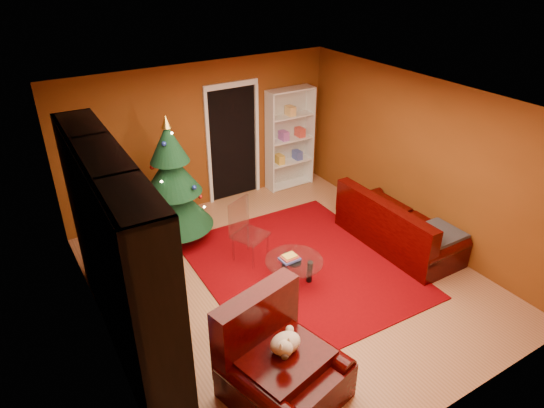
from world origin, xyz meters
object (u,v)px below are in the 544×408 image
rug (300,267)px  christmas_tree (172,182)px  gift_box_red (183,228)px  acrylic_chair (250,235)px  white_bookshelf (290,139)px  dog (285,343)px  media_unit (118,255)px  coffee_table (294,272)px  gift_box_green (170,229)px  gift_box_teal (137,234)px  armchair (285,364)px  sofa (400,221)px

rug → christmas_tree: (-1.25, 1.74, 1.02)m
gift_box_red → acrylic_chair: (0.59, -1.27, 0.34)m
white_bookshelf → dog: bearing=-123.5°
media_unit → coffee_table: size_ratio=3.92×
dog → gift_box_green: bearing=74.7°
christmas_tree → gift_box_teal: size_ratio=7.89×
gift_box_red → white_bookshelf: (2.54, 0.62, 0.87)m
rug → media_unit: bearing=-177.6°
christmas_tree → dog: (-0.18, -3.52, -0.34)m
media_unit → white_bookshelf: (4.02, 2.56, -0.25)m
white_bookshelf → armchair: (-2.89, -4.29, -0.51)m
rug → acrylic_chair: acrylic_chair is taller
rug → sofa: (1.70, -0.29, 0.43)m
christmas_tree → acrylic_chair: (0.72, -1.17, -0.58)m
rug → sofa: bearing=-9.7°
media_unit → coffee_table: 2.51m
christmas_tree → armchair: size_ratio=1.79×
media_unit → rug: bearing=4.0°
gift_box_red → armchair: size_ratio=0.18×
gift_box_red → gift_box_teal: bearing=165.7°
gift_box_red → acrylic_chair: acrylic_chair is taller
christmas_tree → dog: bearing=-93.0°
gift_box_teal → armchair: size_ratio=0.23×
coffee_table → armchair: bearing=-126.7°
gift_box_teal → dog: 3.86m
christmas_tree → gift_box_red: (0.13, 0.10, -0.92)m
gift_box_teal → dog: size_ratio=0.67×
armchair → dog: armchair is taller
gift_box_red → white_bookshelf: white_bookshelf is taller
gift_box_green → dog: 3.73m
gift_box_green → coffee_table: coffee_table is taller
coffee_table → sofa: bearing=-0.3°
coffee_table → acrylic_chair: acrylic_chair is taller
acrylic_chair → christmas_tree: bearing=97.5°
gift_box_green → dog: size_ratio=0.60×
media_unit → dog: (1.16, -1.67, -0.54)m
gift_box_red → dog: 3.67m
christmas_tree → dog: christmas_tree is taller
acrylic_chair → white_bookshelf: bearing=19.9°
rug → white_bookshelf: white_bookshelf is taller
gift_box_red → christmas_tree: bearing=-142.1°
gift_box_teal → rug: bearing=-47.6°
gift_box_teal → white_bookshelf: (3.27, 0.43, 0.84)m
dog → acrylic_chair: bearing=55.4°
gift_box_red → sofa: size_ratio=0.11×
armchair → coffee_table: bearing=39.7°
white_bookshelf → armchair: size_ratio=1.69×
gift_box_red → coffee_table: bearing=-69.0°
gift_box_red → sofa: bearing=-37.1°
coffee_table → acrylic_chair: 0.91m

